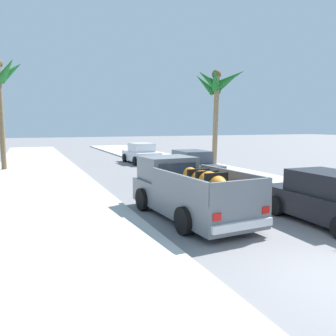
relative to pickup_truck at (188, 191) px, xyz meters
The scene contains 9 objects.
sidewalk_left 7.92m from the pickup_truck, 120.81° to the left, with size 4.99×60.00×0.12m, color beige.
sidewalk_right 8.91m from the pickup_truck, 49.76° to the left, with size 4.99×60.00×0.12m, color beige.
curb_left 7.43m from the pickup_truck, 113.51° to the left, with size 0.16×60.00×0.10m, color silver.
curb_right 8.25m from the pickup_truck, 55.59° to the left, with size 0.16×60.00×0.10m, color silver.
pickup_truck is the anchor object (origin of this frame).
car_left_near 4.21m from the pickup_truck, 32.90° to the right, with size 2.11×4.30×1.54m.
car_right_near 15.55m from the pickup_truck, 77.30° to the left, with size 2.12×4.30×1.54m.
car_right_mid 7.60m from the pickup_truck, 62.16° to the left, with size 2.14×4.31×1.54m.
palm_tree_right_mid 14.21m from the pickup_truck, 55.51° to the left, with size 3.41×3.54×6.68m.
Camera 1 is at (-5.49, -4.29, 2.90)m, focal length 36.28 mm.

